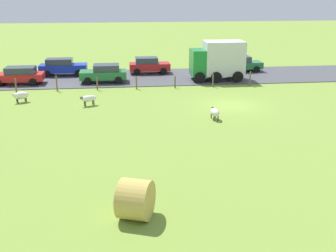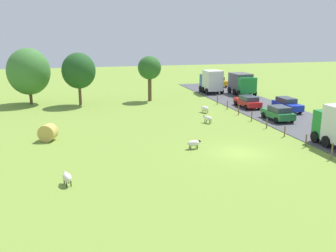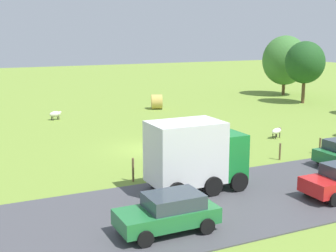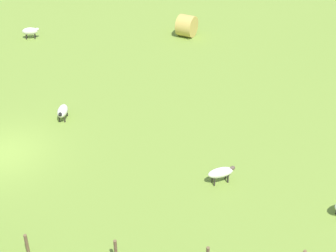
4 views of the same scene
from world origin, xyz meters
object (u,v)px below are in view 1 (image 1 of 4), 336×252
Objects in this scene: sheep_2 at (215,112)px; truck_2 at (218,60)px; sheep_0 at (21,95)px; sheep_1 at (89,98)px; car_4 at (18,75)px; car_2 at (241,63)px; car_1 at (62,67)px; car_0 at (104,73)px; hay_bale_0 at (135,199)px; car_3 at (149,65)px.

sheep_2 is 0.26× the size of truck_2.
sheep_0 reaches higher than sheep_1.
sheep_2 is at bearing -129.67° from car_4.
sheep_2 is (-5.89, -13.23, -0.05)m from sheep_0.
sheep_0 is at bearing 116.92° from car_2.
sheep_0 is 10.04m from car_1.
car_4 is (7.85, 6.50, 0.31)m from sheep_1.
sheep_0 is at bearing 66.00° from sheep_2.
car_0 is 0.90× the size of car_4.
sheep_2 is 12.97m from hay_bale_0.
car_2 is (3.86, -3.27, -1.05)m from truck_2.
car_1 is (11.39, 3.12, 0.36)m from sheep_1.
car_3 is at bearing -49.28° from car_0.
car_2 is 9.27m from car_3.
sheep_2 is 19.13m from car_4.
sheep_2 is 16.96m from car_2.
hay_bale_0 reaches higher than sheep_2.
sheep_2 is 0.31× the size of car_3.
car_2 is (0.02, -17.57, -0.05)m from car_1.
car_2 reaches higher than sheep_0.
car_1 is at bearing -43.61° from car_4.
car_0 reaches higher than sheep_2.
truck_2 is 1.05× the size of car_4.
sheep_1 is 13.56m from truck_2.
car_0 reaches higher than sheep_0.
car_0 is at bearing -6.77° from sheep_1.
truck_2 is (23.61, -8.56, 1.16)m from hay_bale_0.
car_0 reaches higher than car_4.
sheep_1 is 16.27m from hay_bale_0.
sheep_2 is at bearing -117.92° from sheep_1.
car_0 is 7.42m from car_4.
car_2 is at bearing -80.34° from car_4.
sheep_0 is 0.83× the size of hay_bale_0.
sheep_0 is 0.32× the size of car_3.
car_0 is 14.01m from car_2.
hay_bale_0 is at bearing 174.69° from car_3.
sheep_0 is 0.30× the size of car_0.
sheep_0 is 19.18m from hay_bale_0.
sheep_1 is 7.83m from car_0.
hay_bale_0 is 0.37× the size of car_2.
truck_2 is (7.55, -11.18, 1.37)m from sheep_1.
car_3 is (9.90, -10.19, 0.34)m from sheep_0.
sheep_0 is 0.27× the size of car_4.
car_3 is at bearing -24.37° from sheep_1.
hay_bale_0 is (-16.05, -2.62, 0.21)m from sheep_1.
sheep_1 is 0.27× the size of truck_2.
hay_bale_0 is (-17.59, -7.64, 0.22)m from sheep_0.
car_0 is (0.22, 10.26, -1.02)m from truck_2.
car_4 is (12.21, 14.72, 0.36)m from sheep_2.
car_3 is (0.02, 9.27, 0.02)m from car_2.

